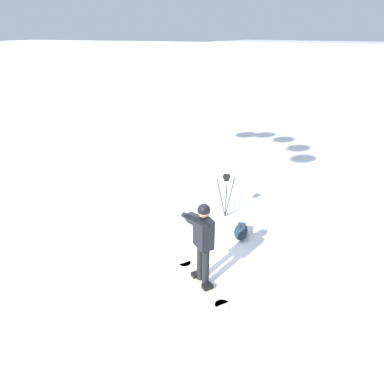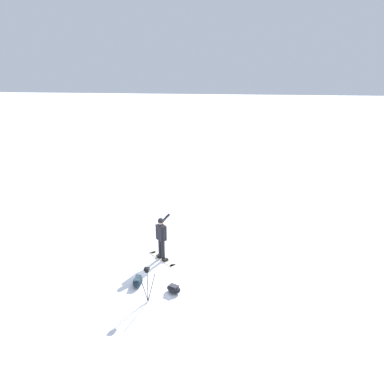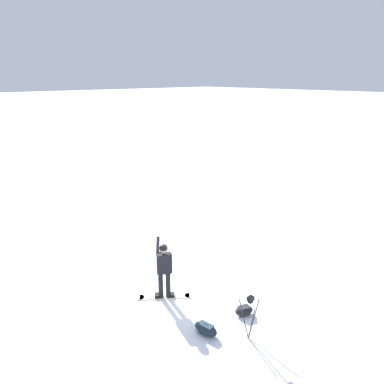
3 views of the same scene
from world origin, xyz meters
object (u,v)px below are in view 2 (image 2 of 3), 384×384
object	(u,v)px
snowboarder	(161,234)
gear_bag_small	(174,289)
gear_bag_large	(138,281)
camera_tripod	(147,277)
snowboard	(162,258)

from	to	relation	value
snowboarder	gear_bag_small	xyz separation A→B (m)	(2.16, 1.09, -0.94)
gear_bag_large	camera_tripod	size ratio (longest dim) A/B	0.58
gear_bag_large	gear_bag_small	bearing A→B (deg)	83.17
camera_tripod	gear_bag_large	bearing A→B (deg)	-141.71
gear_bag_small	snowboard	bearing A→B (deg)	-153.42
gear_bag_large	gear_bag_small	xyz separation A→B (m)	(0.16, 1.34, -0.01)
snowboard	snowboarder	bearing A→B (deg)	-19.53
snowboarder	camera_tripod	world-z (taller)	snowboarder
snowboarder	snowboard	world-z (taller)	snowboarder
camera_tripod	gear_bag_small	size ratio (longest dim) A/B	2.04
snowboard	gear_bag_large	xyz separation A→B (m)	(2.01, -0.25, 0.13)
camera_tripod	gear_bag_small	distance (m)	1.22
snowboard	camera_tripod	size ratio (longest dim) A/B	1.17
snowboard	gear_bag_small	bearing A→B (deg)	26.58
snowboarder	gear_bag_large	bearing A→B (deg)	-7.02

